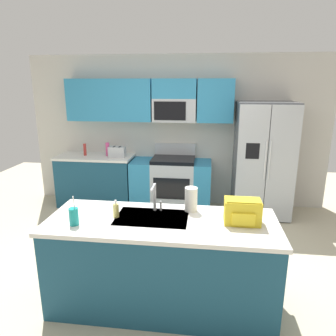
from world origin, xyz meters
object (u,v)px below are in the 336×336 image
at_px(sink_faucet, 155,195).
at_px(paper_towel_roll, 191,199).
at_px(drink_cup_teal, 74,216).
at_px(bottle_pink, 108,149).
at_px(soap_dispenser, 116,210).
at_px(range_oven, 171,183).
at_px(pepper_mill, 85,150).
at_px(refrigerator, 263,160).
at_px(backpack, 242,211).
at_px(toaster, 117,152).

height_order(sink_faucet, paper_towel_roll, sink_faucet).
height_order(sink_faucet, drink_cup_teal, sink_faucet).
height_order(bottle_pink, paper_towel_roll, paper_towel_roll).
bearing_deg(soap_dispenser, paper_towel_roll, 19.25).
xyz_separation_m(range_oven, pepper_mill, (-1.52, -0.00, 0.56)).
bearing_deg(soap_dispenser, drink_cup_teal, -146.93).
distance_m(range_oven, refrigerator, 1.58).
distance_m(pepper_mill, bottle_pink, 0.40).
xyz_separation_m(drink_cup_teal, backpack, (1.49, 0.23, 0.04)).
distance_m(range_oven, toaster, 1.08).
xyz_separation_m(sink_faucet, drink_cup_teal, (-0.67, -0.39, -0.09)).
xyz_separation_m(range_oven, drink_cup_teal, (-0.56, -2.68, 0.54)).
height_order(range_oven, drink_cup_teal, drink_cup_teal).
height_order(refrigerator, backpack, refrigerator).
xyz_separation_m(drink_cup_teal, soap_dispenser, (0.32, 0.21, -0.01)).
xyz_separation_m(toaster, backpack, (1.86, -2.40, 0.03)).
bearing_deg(backpack, paper_towel_roll, 154.43).
height_order(pepper_mill, sink_faucet, sink_faucet).
relative_size(paper_towel_roll, backpack, 0.75).
relative_size(drink_cup_teal, soap_dispenser, 1.63).
bearing_deg(range_oven, refrigerator, -2.75).
bearing_deg(pepper_mill, sink_faucet, -54.58).
relative_size(bottle_pink, drink_cup_teal, 0.82).
height_order(pepper_mill, backpack, backpack).
distance_m(sink_faucet, backpack, 0.84).
bearing_deg(backpack, refrigerator, 76.51).
distance_m(range_oven, sink_faucet, 2.38).
distance_m(toaster, backpack, 3.04).
relative_size(bottle_pink, backpack, 0.72).
bearing_deg(paper_towel_roll, toaster, 122.48).
bearing_deg(bottle_pink, soap_dispenser, -70.51).
bearing_deg(pepper_mill, bottle_pink, 5.10).
xyz_separation_m(refrigerator, sink_faucet, (-1.40, -2.22, 0.14)).
distance_m(toaster, pepper_mill, 0.60).
distance_m(refrigerator, paper_towel_roll, 2.40).
xyz_separation_m(refrigerator, soap_dispenser, (-1.74, -2.40, 0.04)).
height_order(bottle_pink, soap_dispenser, bottle_pink).
height_order(bottle_pink, backpack, backpack).
height_order(sink_faucet, backpack, sink_faucet).
height_order(sink_faucet, soap_dispenser, sink_faucet).
distance_m(refrigerator, sink_faucet, 2.63).
relative_size(refrigerator, soap_dispenser, 10.88).
relative_size(soap_dispenser, backpack, 0.53).
distance_m(toaster, sink_faucet, 2.47).
distance_m(refrigerator, bottle_pink, 2.63).
relative_size(toaster, backpack, 0.88).
xyz_separation_m(bottle_pink, drink_cup_teal, (0.56, -2.71, -0.03)).
bearing_deg(range_oven, toaster, -176.76).
bearing_deg(drink_cup_teal, pepper_mill, 109.76).
bearing_deg(pepper_mill, backpack, -44.97).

